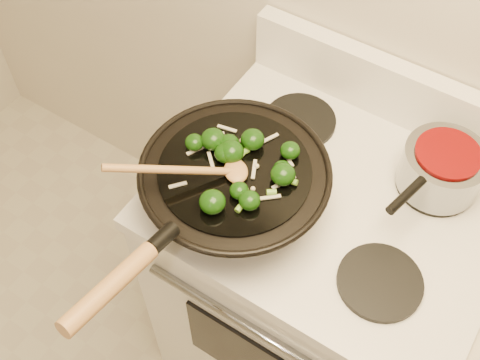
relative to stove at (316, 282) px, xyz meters
The scene contains 5 objects.
stove is the anchor object (origin of this frame).
wok 0.58m from the stove, 138.72° to the right, with size 0.41×0.69×0.23m.
stirfry 0.65m from the stove, 140.54° to the right, with size 0.25×0.26×0.05m.
wooden_spoon 0.70m from the stove, 136.27° to the right, with size 0.23×0.23×0.10m.
saucepan 0.57m from the stove, 38.94° to the left, with size 0.19×0.30×0.11m.
Camera 1 is at (0.20, 0.39, 2.06)m, focal length 45.00 mm.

